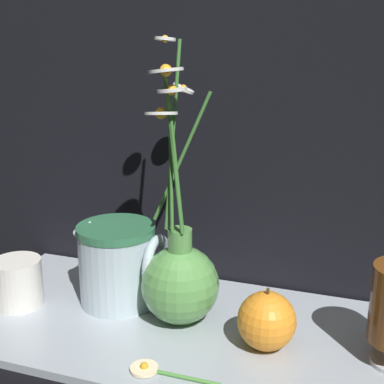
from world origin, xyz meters
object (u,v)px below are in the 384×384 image
vase_with_flowers (180,277)px  ceramic_pitcher (119,261)px  orange_fruit (267,321)px  yellow_mug (17,282)px

vase_with_flowers → ceramic_pitcher: (-0.11, 0.02, -0.00)m
ceramic_pitcher → orange_fruit: 0.25m
vase_with_flowers → ceramic_pitcher: 0.11m
vase_with_flowers → yellow_mug: bearing=-171.9°
yellow_mug → ceramic_pitcher: bearing=21.7°
vase_with_flowers → orange_fruit: vase_with_flowers is taller
ceramic_pitcher → vase_with_flowers: bearing=-11.7°
ceramic_pitcher → orange_fruit: ceramic_pitcher is taller
orange_fruit → vase_with_flowers: bearing=167.5°
yellow_mug → ceramic_pitcher: ceramic_pitcher is taller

